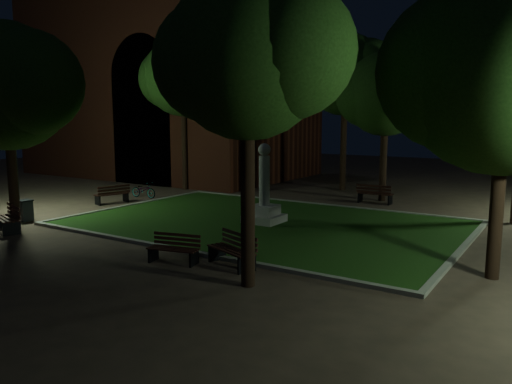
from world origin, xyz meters
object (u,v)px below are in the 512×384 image
bench_far_side (375,195)px  bicycle (144,190)px  bench_west_near (8,219)px  trash_bin (25,210)px  bench_near_left (174,249)px  monument (264,201)px  bench_near_right (233,251)px  bench_left_side (112,195)px

bench_far_side → bicycle: bearing=22.7°
bench_far_side → bench_west_near: bearing=53.4°
bench_far_side → trash_bin: size_ratio=1.99×
bench_near_left → bench_west_near: bearing=168.7°
monument → bench_near_left: bearing=-84.2°
monument → bench_near_right: (2.30, -5.43, -0.50)m
trash_bin → bench_near_right: bearing=-2.8°
monument → bench_left_side: 9.00m
bench_west_near → trash_bin: bench_west_near is taller
trash_bin → bench_west_near: bearing=-50.7°
bench_left_side → bench_near_right: bearing=81.0°
bench_left_side → trash_bin: 4.89m
monument → bench_far_side: bearing=73.7°
bench_near_left → trash_bin: bearing=159.2°
monument → bench_near_right: size_ratio=1.73×
bench_near_left → bench_near_right: (1.68, 0.67, 0.05)m
bench_near_left → bench_far_side: bearing=70.3°
bench_left_side → monument: bearing=106.6°
bench_west_near → monument: bearing=58.5°
bench_left_side → bench_far_side: bench_far_side is taller
bench_left_side → bench_far_side: (11.09, 7.16, 0.02)m
bench_near_left → bench_left_side: (-9.61, 6.10, 0.04)m
bench_near_left → bench_far_side: (1.48, 13.26, 0.06)m
trash_bin → monument: bearing=29.2°
bench_near_left → bench_left_side: size_ratio=0.91×
bench_left_side → trash_bin: bearing=19.5°
monument → bench_near_left: 6.16m
bench_near_left → trash_bin: size_ratio=1.83×
bench_near_left → bench_far_side: 13.35m
bench_left_side → bicycle: size_ratio=1.12×
bench_west_near → bicycle: bench_west_near is taller
monument → trash_bin: size_ratio=3.57×
bench_near_right → bench_west_near: 9.85m
bench_near_left → bench_left_side: bearing=134.2°
bench_west_near → bench_left_side: (-1.48, 6.40, -0.03)m
monument → bench_far_side: monument is taller
monument → bicycle: bearing=166.3°
bench_west_near → bicycle: bearing=118.2°
bench_near_right → bench_left_side: bearing=174.6°
bench_west_near → bench_far_side: (9.61, 13.56, -0.01)m
bench_near_right → trash_bin: 11.05m
trash_bin → bicycle: 7.10m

